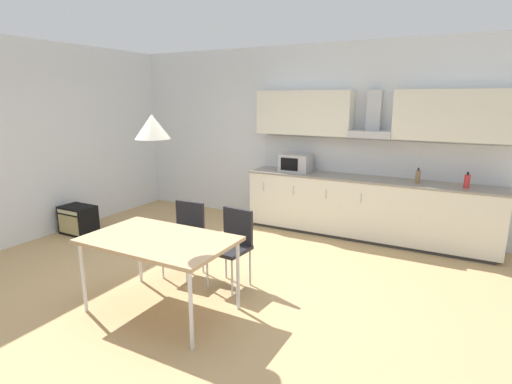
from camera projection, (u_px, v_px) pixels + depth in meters
The scene contains 14 objects.
ground_plane at pixel (200, 289), 4.47m from camera, with size 9.36×8.52×0.02m, color tan.
wall_back at pixel (300, 137), 6.61m from camera, with size 7.49×0.10×2.90m, color silver.
wall_left at pixel (12, 144), 5.59m from camera, with size 0.10×6.82×2.90m, color silver.
kitchen_counter at pixel (365, 208), 5.99m from camera, with size 3.66×0.61×0.92m.
backsplash_tile at pixel (372, 158), 6.06m from camera, with size 3.64×0.02×0.54m, color silver.
upper_wall_cabinets at pixel (373, 114), 5.78m from camera, with size 3.64×0.40×0.68m.
microwave at pixel (296, 163), 6.38m from camera, with size 0.48×0.35×0.28m.
bottle_brown at pixel (418, 177), 5.51m from camera, with size 0.07×0.07×0.22m.
bottle_red at pixel (467, 181), 5.22m from camera, with size 0.08×0.08×0.21m.
dining_table at pixel (159, 243), 3.84m from camera, with size 1.43×0.88×0.76m.
chair_far_right at pixel (233, 240), 4.43m from camera, with size 0.43×0.43×0.87m.
chair_far_left at pixel (186, 231), 4.73m from camera, with size 0.42×0.42×0.87m.
guitar_amp at pixel (78, 220), 6.22m from camera, with size 0.52×0.37×0.44m.
pendant_lamp at pixel (152, 127), 3.58m from camera, with size 0.32×0.32×0.22m, color silver.
Camera 1 is at (2.50, -3.32, 2.07)m, focal length 28.00 mm.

